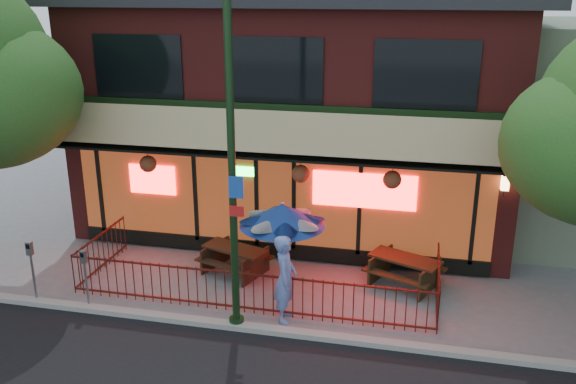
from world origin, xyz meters
name	(u,v)px	position (x,y,z in m)	size (l,w,h in m)	color
ground	(242,317)	(0.00, 0.00, 0.00)	(80.00, 80.00, 0.00)	gray
curb	(235,326)	(0.00, -0.50, 0.06)	(80.00, 0.25, 0.12)	#999993
restaurant_building	(305,83)	(0.00, 7.11, 4.13)	(12.96, 9.49, 8.05)	maroon
patio_fence	(248,281)	(0.00, 0.50, 0.63)	(8.44, 2.62, 1.00)	#4C1610
street_light	(233,187)	(0.00, -0.40, 3.15)	(0.43, 0.32, 7.00)	black
picnic_table_left	(235,256)	(-0.80, 2.08, 0.46)	(1.94, 1.71, 0.70)	#352013
picnic_table_right	(405,267)	(3.43, 2.33, 0.48)	(2.07, 1.86, 0.72)	#362612
patio_umbrella	(282,215)	(0.60, 1.38, 1.95)	(1.99, 2.00, 2.28)	gray
pedestrian	(285,279)	(0.96, 0.10, 0.99)	(0.72, 0.48, 1.98)	#637EC7
parking_meter_near	(85,270)	(-3.50, -0.40, 0.96)	(0.14, 0.12, 1.42)	gray
parking_meter_far	(31,262)	(-4.83, -0.40, 1.02)	(0.14, 0.13, 1.51)	gray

